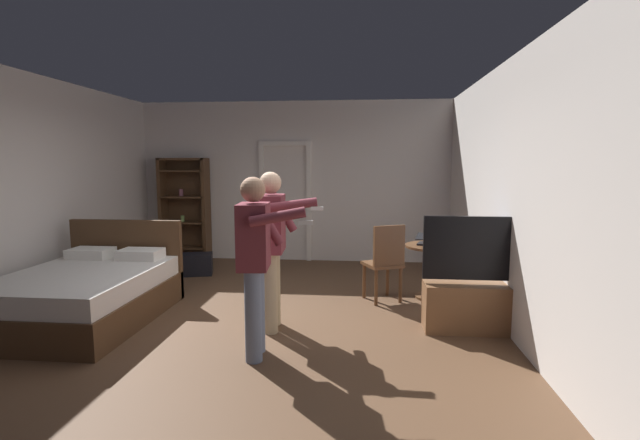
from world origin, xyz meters
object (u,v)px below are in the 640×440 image
Objects in this scene: bookshelf at (185,206)px; laptop at (430,241)px; wooden_chair at (385,260)px; bottle_on_table at (446,237)px; tv_flatscreen at (477,298)px; person_striped_shirt at (272,239)px; side_table at (433,262)px; person_blue_shirt at (255,256)px; bed at (87,293)px; suitcase_dark at (194,264)px.

bookshelf is 4.55m from laptop.
bottle_on_table is at bearing 11.65° from wooden_chair.
tv_flatscreen is 1.21m from laptop.
side_table is at bearing 35.14° from person_striped_shirt.
person_blue_shirt is at bearing -90.75° from person_striped_shirt.
tv_flatscreen is 1.70× the size of side_table.
tv_flatscreen reaches higher than laptop.
bed is at bearing -162.90° from side_table.
laptop is (4.06, -2.03, -0.24)m from bookshelf.
bookshelf is 1.13× the size of person_blue_shirt.
bed is at bearing -164.49° from bottle_on_table.
bookshelf is at bearing 147.38° from wooden_chair.
person_striped_shirt is at bearing -175.83° from tv_flatscreen.
bed is 4.12m from laptop.
side_table is 2.49× the size of bottle_on_table.
bed reaches higher than side_table.
bed reaches higher than laptop.
person_blue_shirt is at bearing -136.04° from bottle_on_table.
bookshelf is 1.47m from suitcase_dark.
suitcase_dark is (-1.72, 2.20, -0.80)m from person_striped_shirt.
suitcase_dark is (-1.71, 2.90, -0.77)m from person_blue_shirt.
tv_flatscreen is 2.94× the size of laptop.
person_blue_shirt is (2.12, -0.78, 0.63)m from bed.
tv_flatscreen is at bearing -75.56° from side_table.
bookshelf reaches higher than person_blue_shirt.
person_striped_shirt is at bearing -139.06° from wooden_chair.
suitcase_dark is at bearing 120.49° from person_blue_shirt.
tv_flatscreen is (4.25, 0.08, 0.05)m from bed.
bottle_on_table is 3.88m from suitcase_dark.
tv_flatscreen reaches higher than bottle_on_table.
tv_flatscreen is 4.24× the size of bottle_on_table.
side_table is 0.38m from bottle_on_table.
bed is at bearing -116.13° from suitcase_dark.
bed is 4.29m from bottle_on_table.
person_blue_shirt reaches higher than side_table.
tv_flatscreen reaches higher than suitcase_dark.
laptop is 3.68m from suitcase_dark.
person_striped_shirt reaches higher than wooden_chair.
bed reaches higher than wooden_chair.
suitcase_dark is at bearing 79.09° from bed.
bookshelf reaches higher than tv_flatscreen.
bed is at bearing -163.27° from laptop.
side_table is 0.67m from wooden_chair.
bed is 3.51× the size of suitcase_dark.
laptop is 0.20m from bottle_on_table.
wooden_chair is at bearing -161.24° from laptop.
side_table is at bearing 43.37° from laptop.
bed is 2.23m from person_striped_shirt.
tv_flatscreen is 1.22× the size of wooden_chair.
laptop is (3.92, 1.18, 0.45)m from bed.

